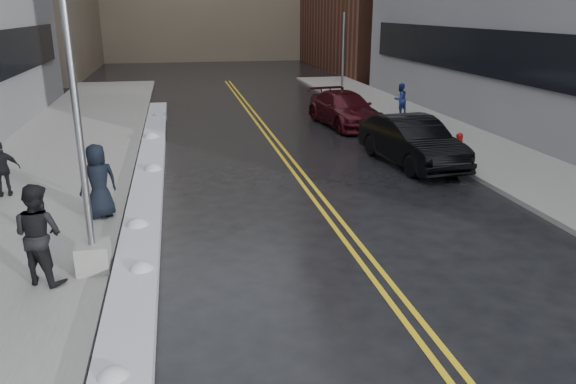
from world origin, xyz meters
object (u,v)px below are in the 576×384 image
pedestrian_b (38,234)px  car_maroon (345,109)px  pedestrian_east (400,99)px  lamppost (82,159)px  car_black (412,141)px  fire_hydrant (459,141)px  pedestrian_d (2,169)px  pedestrian_c (98,181)px  traffic_signal (343,43)px

pedestrian_b → car_maroon: size_ratio=0.37×
pedestrian_b → pedestrian_east: (13.97, 16.14, -0.22)m
lamppost → car_black: bearing=35.4°
lamppost → fire_hydrant: (12.30, 8.00, -1.98)m
pedestrian_b → pedestrian_east: size_ratio=1.27×
lamppost → pedestrian_d: size_ratio=4.72×
pedestrian_c → pedestrian_east: size_ratio=1.21×
pedestrian_east → traffic_signal: bearing=-101.3°
car_maroon → car_black: bearing=-94.4°
traffic_signal → pedestrian_b: traffic_signal is taller
pedestrian_c → car_maroon: (9.92, 11.09, -0.33)m
pedestrian_east → car_maroon: size_ratio=0.29×
traffic_signal → pedestrian_b: bearing=-119.7°
traffic_signal → pedestrian_c: size_ratio=3.10×
pedestrian_d → lamppost: bearing=106.5°
fire_hydrant → car_maroon: 6.90m
car_black → fire_hydrant: bearing=14.6°
lamppost → pedestrian_b: bearing=-160.5°
car_black → traffic_signal: bearing=76.2°
fire_hydrant → lamppost: bearing=-147.0°
lamppost → fire_hydrant: size_ratio=10.45×
traffic_signal → car_black: traffic_signal is taller
car_maroon → traffic_signal: bearing=67.9°
pedestrian_east → pedestrian_c: bearing=20.5°
pedestrian_b → lamppost: bearing=-131.2°
lamppost → pedestrian_east: size_ratio=4.76×
fire_hydrant → pedestrian_b: bearing=-147.8°
pedestrian_c → pedestrian_d: (-2.92, 2.33, -0.16)m
traffic_signal → pedestrian_b: (-12.71, -22.32, -2.23)m
pedestrian_c → pedestrian_d: 3.74m
pedestrian_c → car_black: size_ratio=0.37×
fire_hydrant → pedestrian_east: bearing=84.5°
traffic_signal → pedestrian_east: 6.77m
pedestrian_east → car_black: pedestrian_east is taller
traffic_signal → pedestrian_east: (1.26, -6.18, -2.45)m
fire_hydrant → pedestrian_c: pedestrian_c is taller
traffic_signal → car_maroon: traffic_signal is taller
lamppost → fire_hydrant: lamppost is taller
traffic_signal → pedestrian_d: traffic_signal is taller
fire_hydrant → traffic_signal: size_ratio=0.12×
pedestrian_b → car_maroon: bearing=-96.5°
traffic_signal → pedestrian_b: size_ratio=2.95×
pedestrian_d → car_maroon: bearing=-158.5°
lamppost → traffic_signal: lamppost is taller
pedestrian_b → car_maroon: (10.60, 14.70, -0.38)m
fire_hydrant → car_black: car_black is taller
pedestrian_b → car_black: 13.18m
pedestrian_d → fire_hydrant: bearing=176.0°
fire_hydrant → car_maroon: car_maroon is taller
car_black → pedestrian_east: bearing=63.7°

